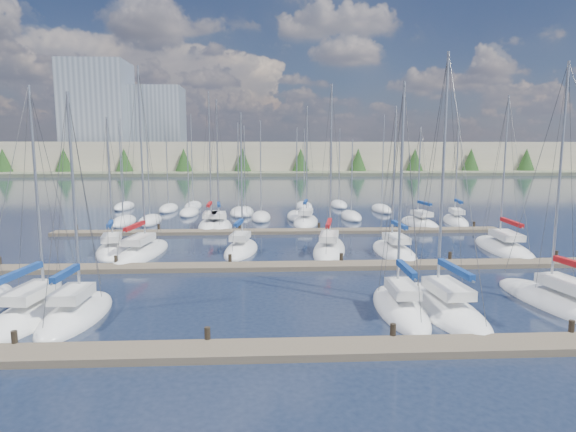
{
  "coord_description": "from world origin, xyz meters",
  "views": [
    {
      "loc": [
        -1.56,
        -16.76,
        8.44
      ],
      "look_at": [
        0.0,
        14.0,
        4.0
      ],
      "focal_mm": 30.0,
      "sensor_mm": 36.0,
      "label": 1
    }
  ],
  "objects_px": {
    "sailboat_p": "(306,222)",
    "sailboat_l": "(394,252)",
    "sailboat_k": "(329,249)",
    "sailboat_f": "(561,304)",
    "sailboat_j": "(241,250)",
    "sailboat_h": "(113,251)",
    "sailboat_o": "(219,225)",
    "sailboat_d": "(400,308)",
    "sailboat_e": "(443,308)",
    "sailboat_n": "(211,225)",
    "sailboat_i": "(142,253)",
    "sailboat_c": "(76,315)",
    "sailboat_b": "(37,312)",
    "sailboat_q": "(420,224)",
    "sailboat_m": "(503,248)",
    "sailboat_r": "(456,221)"
  },
  "relations": [
    {
      "from": "sailboat_c",
      "to": "sailboat_i",
      "type": "relative_size",
      "value": 0.77
    },
    {
      "from": "sailboat_d",
      "to": "sailboat_b",
      "type": "height_order",
      "value": "sailboat_d"
    },
    {
      "from": "sailboat_j",
      "to": "sailboat_h",
      "type": "relative_size",
      "value": 1.04
    },
    {
      "from": "sailboat_d",
      "to": "sailboat_i",
      "type": "bearing_deg",
      "value": 141.1
    },
    {
      "from": "sailboat_l",
      "to": "sailboat_r",
      "type": "bearing_deg",
      "value": 51.46
    },
    {
      "from": "sailboat_f",
      "to": "sailboat_q",
      "type": "xyz_separation_m",
      "value": [
        1.19,
        26.96,
        -0.0
      ]
    },
    {
      "from": "sailboat_i",
      "to": "sailboat_d",
      "type": "bearing_deg",
      "value": -32.88
    },
    {
      "from": "sailboat_k",
      "to": "sailboat_j",
      "type": "xyz_separation_m",
      "value": [
        -7.16,
        0.22,
        -0.0
      ]
    },
    {
      "from": "sailboat_p",
      "to": "sailboat_q",
      "type": "relative_size",
      "value": 1.2
    },
    {
      "from": "sailboat_r",
      "to": "sailboat_d",
      "type": "bearing_deg",
      "value": -107.58
    },
    {
      "from": "sailboat_k",
      "to": "sailboat_f",
      "type": "xyz_separation_m",
      "value": [
        10.44,
        -14.24,
        -0.01
      ]
    },
    {
      "from": "sailboat_f",
      "to": "sailboat_k",
      "type": "bearing_deg",
      "value": 116.89
    },
    {
      "from": "sailboat_e",
      "to": "sailboat_l",
      "type": "relative_size",
      "value": 1.12
    },
    {
      "from": "sailboat_n",
      "to": "sailboat_o",
      "type": "bearing_deg",
      "value": -21.01
    },
    {
      "from": "sailboat_k",
      "to": "sailboat_b",
      "type": "bearing_deg",
      "value": -128.97
    },
    {
      "from": "sailboat_j",
      "to": "sailboat_f",
      "type": "bearing_deg",
      "value": -30.88
    },
    {
      "from": "sailboat_d",
      "to": "sailboat_n",
      "type": "bearing_deg",
      "value": 115.94
    },
    {
      "from": "sailboat_d",
      "to": "sailboat_n",
      "type": "height_order",
      "value": "sailboat_n"
    },
    {
      "from": "sailboat_o",
      "to": "sailboat_h",
      "type": "bearing_deg",
      "value": -127.18
    },
    {
      "from": "sailboat_c",
      "to": "sailboat_m",
      "type": "bearing_deg",
      "value": 28.55
    },
    {
      "from": "sailboat_c",
      "to": "sailboat_k",
      "type": "relative_size",
      "value": 0.84
    },
    {
      "from": "sailboat_j",
      "to": "sailboat_q",
      "type": "height_order",
      "value": "sailboat_j"
    },
    {
      "from": "sailboat_o",
      "to": "sailboat_k",
      "type": "xyz_separation_m",
      "value": [
        10.08,
        -12.63,
        -0.01
      ]
    },
    {
      "from": "sailboat_b",
      "to": "sailboat_o",
      "type": "bearing_deg",
      "value": 82.73
    },
    {
      "from": "sailboat_m",
      "to": "sailboat_h",
      "type": "bearing_deg",
      "value": -176.37
    },
    {
      "from": "sailboat_c",
      "to": "sailboat_o",
      "type": "xyz_separation_m",
      "value": [
        4.57,
        27.26,
        0.01
      ]
    },
    {
      "from": "sailboat_n",
      "to": "sailboat_m",
      "type": "xyz_separation_m",
      "value": [
        25.35,
        -13.22,
        -0.02
      ]
    },
    {
      "from": "sailboat_n",
      "to": "sailboat_h",
      "type": "bearing_deg",
      "value": -117.42
    },
    {
      "from": "sailboat_p",
      "to": "sailboat_l",
      "type": "bearing_deg",
      "value": -61.24
    },
    {
      "from": "sailboat_l",
      "to": "sailboat_n",
      "type": "bearing_deg",
      "value": 135.83
    },
    {
      "from": "sailboat_e",
      "to": "sailboat_p",
      "type": "xyz_separation_m",
      "value": [
        -4.57,
        29.19,
        0.01
      ]
    },
    {
      "from": "sailboat_e",
      "to": "sailboat_m",
      "type": "relative_size",
      "value": 1.04
    },
    {
      "from": "sailboat_r",
      "to": "sailboat_l",
      "type": "relative_size",
      "value": 1.04
    },
    {
      "from": "sailboat_k",
      "to": "sailboat_r",
      "type": "relative_size",
      "value": 1.11
    },
    {
      "from": "sailboat_e",
      "to": "sailboat_i",
      "type": "xyz_separation_m",
      "value": [
        -18.84,
        13.98,
        0.01
      ]
    },
    {
      "from": "sailboat_e",
      "to": "sailboat_r",
      "type": "height_order",
      "value": "sailboat_e"
    },
    {
      "from": "sailboat_i",
      "to": "sailboat_c",
      "type": "bearing_deg",
      "value": -81.78
    },
    {
      "from": "sailboat_b",
      "to": "sailboat_f",
      "type": "xyz_separation_m",
      "value": [
        27.2,
        -0.07,
        0.01
      ]
    },
    {
      "from": "sailboat_o",
      "to": "sailboat_b",
      "type": "xyz_separation_m",
      "value": [
        -6.69,
        -26.8,
        -0.02
      ]
    },
    {
      "from": "sailboat_o",
      "to": "sailboat_j",
      "type": "bearing_deg",
      "value": -83.52
    },
    {
      "from": "sailboat_j",
      "to": "sailboat_h",
      "type": "distance_m",
      "value": 10.23
    },
    {
      "from": "sailboat_q",
      "to": "sailboat_r",
      "type": "bearing_deg",
      "value": 12.0
    },
    {
      "from": "sailboat_o",
      "to": "sailboat_c",
      "type": "bearing_deg",
      "value": -106.29
    },
    {
      "from": "sailboat_o",
      "to": "sailboat_d",
      "type": "bearing_deg",
      "value": -73.36
    },
    {
      "from": "sailboat_c",
      "to": "sailboat_n",
      "type": "xyz_separation_m",
      "value": [
        3.68,
        27.59,
        0.01
      ]
    },
    {
      "from": "sailboat_d",
      "to": "sailboat_e",
      "type": "distance_m",
      "value": 2.26
    },
    {
      "from": "sailboat_b",
      "to": "sailboat_p",
      "type": "distance_m",
      "value": 33.02
    },
    {
      "from": "sailboat_p",
      "to": "sailboat_c",
      "type": "bearing_deg",
      "value": -106.46
    },
    {
      "from": "sailboat_c",
      "to": "sailboat_r",
      "type": "height_order",
      "value": "sailboat_r"
    },
    {
      "from": "sailboat_d",
      "to": "sailboat_p",
      "type": "bearing_deg",
      "value": 95.75
    }
  ]
}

